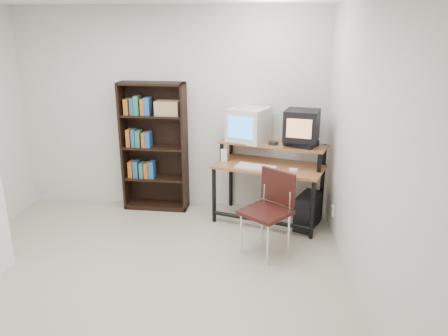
# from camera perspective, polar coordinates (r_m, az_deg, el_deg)

# --- Properties ---
(floor) EXTENTS (4.00, 4.00, 0.01)m
(floor) POSITION_cam_1_polar(r_m,az_deg,el_deg) (4.40, -10.62, -14.55)
(floor) COLOR #B0A792
(floor) RESTS_ON ground
(back_wall) EXTENTS (4.00, 0.01, 2.60)m
(back_wall) POSITION_cam_1_polar(r_m,az_deg,el_deg) (5.77, -6.71, 7.48)
(back_wall) COLOR beige
(back_wall) RESTS_ON floor
(front_wall) EXTENTS (4.00, 0.01, 2.60)m
(front_wall) POSITION_cam_1_polar(r_m,az_deg,el_deg) (2.15, -25.56, -13.01)
(front_wall) COLOR beige
(front_wall) RESTS_ON floor
(right_wall) EXTENTS (0.01, 4.00, 2.60)m
(right_wall) POSITION_cam_1_polar(r_m,az_deg,el_deg) (3.87, 18.23, 1.45)
(right_wall) COLOR beige
(right_wall) RESTS_ON floor
(computer_desk) EXTENTS (1.44, 1.04, 0.98)m
(computer_desk) POSITION_cam_1_polar(r_m,az_deg,el_deg) (5.37, 5.97, 0.08)
(computer_desk) COLOR brown
(computer_desk) RESTS_ON floor
(crt_monitor) EXTENTS (0.59, 0.59, 0.42)m
(crt_monitor) POSITION_cam_1_polar(r_m,az_deg,el_deg) (5.47, 3.22, 5.69)
(crt_monitor) COLOR beige
(crt_monitor) RESTS_ON computer_desk
(vcr) EXTENTS (0.44, 0.41, 0.08)m
(vcr) POSITION_cam_1_polar(r_m,az_deg,el_deg) (5.31, 10.01, 3.19)
(vcr) COLOR black
(vcr) RESTS_ON computer_desk
(crt_tv) EXTENTS (0.47, 0.46, 0.36)m
(crt_tv) POSITION_cam_1_polar(r_m,az_deg,el_deg) (5.26, 10.12, 5.52)
(crt_tv) COLOR black
(crt_tv) RESTS_ON vcr
(cd_spindle) EXTENTS (0.15, 0.15, 0.05)m
(cd_spindle) POSITION_cam_1_polar(r_m,az_deg,el_deg) (5.32, 6.44, 3.20)
(cd_spindle) COLOR #26262B
(cd_spindle) RESTS_ON computer_desk
(keyboard) EXTENTS (0.51, 0.36, 0.03)m
(keyboard) POSITION_cam_1_polar(r_m,az_deg,el_deg) (5.23, 4.17, 0.08)
(keyboard) COLOR beige
(keyboard) RESTS_ON computer_desk
(mousepad) EXTENTS (0.28, 0.27, 0.01)m
(mousepad) POSITION_cam_1_polar(r_m,az_deg,el_deg) (5.17, 9.17, -0.49)
(mousepad) COLOR black
(mousepad) RESTS_ON computer_desk
(mouse) EXTENTS (0.11, 0.08, 0.03)m
(mouse) POSITION_cam_1_polar(r_m,az_deg,el_deg) (5.17, 9.05, -0.27)
(mouse) COLOR white
(mouse) RESTS_ON mousepad
(desk_speaker) EXTENTS (0.09, 0.09, 0.17)m
(desk_speaker) POSITION_cam_1_polar(r_m,az_deg,el_deg) (5.46, 0.05, 1.66)
(desk_speaker) COLOR beige
(desk_speaker) RESTS_ON computer_desk
(pc_tower) EXTENTS (0.38, 0.49, 0.42)m
(pc_tower) POSITION_cam_1_polar(r_m,az_deg,el_deg) (5.42, 10.87, -5.52)
(pc_tower) COLOR black
(pc_tower) RESTS_ON floor
(school_chair) EXTENTS (0.63, 0.63, 0.90)m
(school_chair) POSITION_cam_1_polar(r_m,az_deg,el_deg) (4.66, 6.06, -4.66)
(school_chair) COLOR black
(school_chair) RESTS_ON floor
(bookshelf) EXTENTS (0.86, 0.34, 1.68)m
(bookshelf) POSITION_cam_1_polar(r_m,az_deg,el_deg) (5.77, -9.06, 2.98)
(bookshelf) COLOR black
(bookshelf) RESTS_ON floor
(wall_outlet) EXTENTS (0.02, 0.08, 0.12)m
(wall_outlet) POSITION_cam_1_polar(r_m,az_deg,el_deg) (5.26, 14.00, -5.43)
(wall_outlet) COLOR beige
(wall_outlet) RESTS_ON right_wall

